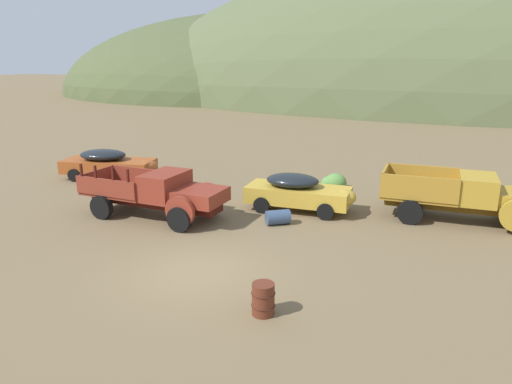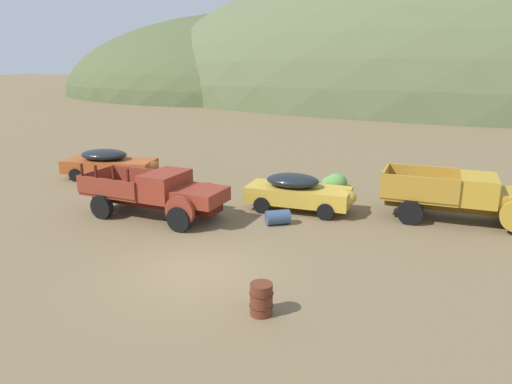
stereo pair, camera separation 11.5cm
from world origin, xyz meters
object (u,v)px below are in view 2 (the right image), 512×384
object	(u,v)px
truck_rust_red	(164,194)
oil_drum_spare	(278,217)
truck_mustard	(471,197)
car_oxide_orange	(112,163)
oil_drum_by_truck	(261,299)
car_faded_yellow	(301,192)

from	to	relation	value
truck_rust_red	oil_drum_spare	world-z (taller)	truck_rust_red
truck_mustard	car_oxide_orange	bearing A→B (deg)	177.52
car_oxide_orange	oil_drum_spare	xyz separation A→B (m)	(10.43, -4.18, -0.53)
truck_mustard	oil_drum_by_truck	xyz separation A→B (m)	(-5.54, -9.25, -0.61)
car_oxide_orange	truck_rust_red	xyz separation A→B (m)	(5.88, -4.89, 0.18)
truck_rust_red	truck_mustard	distance (m)	12.07
truck_rust_red	car_faded_yellow	size ratio (longest dim) A/B	1.34
oil_drum_by_truck	car_oxide_orange	bearing A→B (deg)	137.95
truck_rust_red	truck_mustard	world-z (taller)	truck_rust_red
truck_rust_red	oil_drum_by_truck	size ratio (longest dim) A/B	7.37
oil_drum_spare	truck_mustard	bearing A→B (deg)	20.82
car_faded_yellow	oil_drum_by_truck	world-z (taller)	car_faded_yellow
car_faded_yellow	truck_mustard	distance (m)	6.63
truck_rust_red	car_faded_yellow	bearing A→B (deg)	33.65
oil_drum_by_truck	oil_drum_spare	world-z (taller)	oil_drum_by_truck
car_oxide_orange	truck_mustard	distance (m)	17.53
car_faded_yellow	truck_rust_red	bearing A→B (deg)	-151.13
car_oxide_orange	oil_drum_by_truck	distance (m)	16.07
car_faded_yellow	truck_mustard	bearing A→B (deg)	6.67
car_oxide_orange	truck_rust_red	world-z (taller)	truck_rust_red
car_oxide_orange	truck_mustard	bearing A→B (deg)	-13.67
car_oxide_orange	car_faded_yellow	world-z (taller)	same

